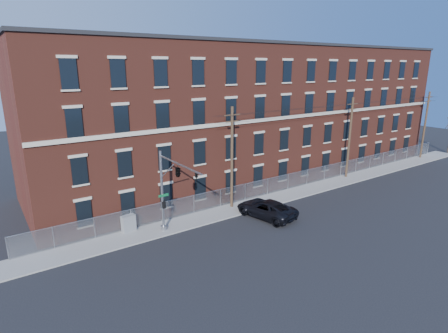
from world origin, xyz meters
The scene contains 11 objects.
ground centered at (0.00, 0.00, 0.00)m, with size 140.00×140.00×0.00m, color black.
sidewalk centered at (12.00, 5.00, 0.06)m, with size 65.00×3.00×0.12m, color gray.
mill_building centered at (12.00, 13.93, 8.15)m, with size 55.30×14.32×16.30m.
chain_link_fence centered at (12.00, 6.30, 1.06)m, with size 59.06×0.06×1.85m.
traffic_signal_mast centered at (-6.00, 2.18, 5.39)m, with size 0.90×6.75×7.00m.
utility_pole_near centered at (2.00, 5.60, 5.34)m, with size 1.80×0.28×10.00m.
utility_pole_mid centered at (20.00, 5.60, 5.34)m, with size 1.80×0.28×10.00m.
utility_pole_far centered at (38.00, 5.60, 5.34)m, with size 1.80×0.28×10.00m.
overhead_wires centered at (20.00, 5.60, 9.12)m, with size 40.00×0.62×0.62m.
pickup_truck centered at (3.32, 1.88, 0.83)m, with size 2.75×5.96×1.66m, color black.
utility_cabinet centered at (-8.55, 6.00, 0.84)m, with size 1.15×0.58×1.44m, color slate.
Camera 1 is at (-18.04, -22.11, 13.76)m, focal length 29.16 mm.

